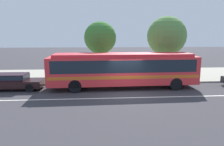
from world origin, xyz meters
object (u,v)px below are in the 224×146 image
at_px(pedestrian_walking_along_curb, 166,70).
at_px(street_tree_mid_block, 167,36).
at_px(sedan_behind_bus, 12,81).
at_px(pedestrian_standing_by_tree, 90,71).
at_px(transit_bus, 123,68).
at_px(street_tree_near_stop, 100,38).
at_px(bus_stop_sign, 172,63).
at_px(pedestrian_waiting_near_sign, 122,69).

xyz_separation_m(pedestrian_walking_along_curb, street_tree_mid_block, (0.46, 1.65, 3.08)).
xyz_separation_m(sedan_behind_bus, pedestrian_standing_by_tree, (6.14, 2.09, 0.39)).
height_order(transit_bus, street_tree_near_stop, street_tree_near_stop).
bearing_deg(bus_stop_sign, sedan_behind_bus, -172.34).
bearing_deg(street_tree_near_stop, pedestrian_waiting_near_sign, -26.30).
bearing_deg(sedan_behind_bus, pedestrian_waiting_near_sign, 14.69).
distance_m(street_tree_near_stop, street_tree_mid_block, 6.57).
xyz_separation_m(transit_bus, street_tree_near_stop, (-1.78, 3.55, 2.36)).
bearing_deg(pedestrian_standing_by_tree, transit_bus, -38.90).
relative_size(bus_stop_sign, street_tree_mid_block, 0.43).
bearing_deg(sedan_behind_bus, transit_bus, -0.95).
height_order(pedestrian_walking_along_curb, pedestrian_standing_by_tree, pedestrian_walking_along_curb).
xyz_separation_m(sedan_behind_bus, pedestrian_waiting_near_sign, (9.17, 2.40, 0.42)).
bearing_deg(pedestrian_walking_along_curb, pedestrian_waiting_near_sign, 175.00).
relative_size(street_tree_near_stop, street_tree_mid_block, 0.91).
distance_m(pedestrian_walking_along_curb, bus_stop_sign, 0.83).
xyz_separation_m(transit_bus, bus_stop_sign, (4.83, 1.99, 0.10)).
bearing_deg(street_tree_mid_block, pedestrian_waiting_near_sign, -164.03).
relative_size(pedestrian_standing_by_tree, street_tree_mid_block, 0.28).
distance_m(pedestrian_waiting_near_sign, pedestrian_walking_along_curb, 4.09).
relative_size(pedestrian_waiting_near_sign, pedestrian_walking_along_curb, 1.01).
distance_m(sedan_behind_bus, pedestrian_standing_by_tree, 6.50).
distance_m(pedestrian_walking_along_curb, street_tree_near_stop, 6.89).
bearing_deg(street_tree_mid_block, bus_stop_sign, -88.79).
distance_m(transit_bus, street_tree_near_stop, 4.62).
bearing_deg(transit_bus, pedestrian_waiting_near_sign, 84.30).
bearing_deg(street_tree_near_stop, pedestrian_standing_by_tree, -127.29).
bearing_deg(street_tree_near_stop, sedan_behind_bus, -154.49).
bearing_deg(pedestrian_waiting_near_sign, street_tree_mid_block, 15.97).
bearing_deg(street_tree_near_stop, pedestrian_walking_along_curb, -12.55).
bearing_deg(sedan_behind_bus, bus_stop_sign, 7.66).
bearing_deg(street_tree_mid_block, sedan_behind_bus, -164.89).
bearing_deg(pedestrian_waiting_near_sign, transit_bus, -95.70).
bearing_deg(transit_bus, pedestrian_standing_by_tree, 141.10).
height_order(transit_bus, sedan_behind_bus, transit_bus).
height_order(pedestrian_waiting_near_sign, street_tree_mid_block, street_tree_mid_block).
bearing_deg(transit_bus, street_tree_mid_block, 38.77).
xyz_separation_m(sedan_behind_bus, street_tree_mid_block, (13.70, 3.70, 3.48)).
xyz_separation_m(bus_stop_sign, street_tree_near_stop, (-6.60, 1.56, 2.26)).
bearing_deg(bus_stop_sign, street_tree_near_stop, 166.72).
xyz_separation_m(pedestrian_waiting_near_sign, bus_stop_sign, (4.57, -0.56, 0.62)).
height_order(pedestrian_waiting_near_sign, street_tree_near_stop, street_tree_near_stop).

